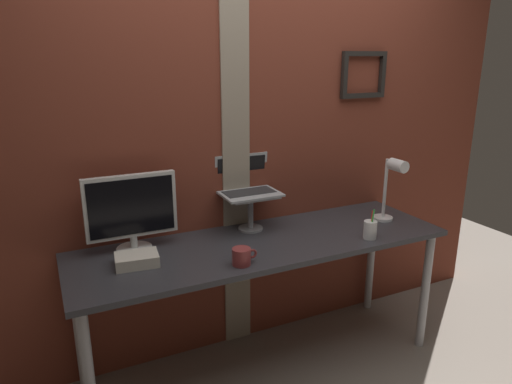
% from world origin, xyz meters
% --- Properties ---
extents(ground_plane, '(6.00, 6.00, 0.00)m').
position_xyz_m(ground_plane, '(0.00, 0.00, 0.00)').
color(ground_plane, gray).
extents(brick_wall_back, '(3.50, 0.16, 2.33)m').
position_xyz_m(brick_wall_back, '(-0.00, 0.38, 1.17)').
color(brick_wall_back, brown).
rests_on(brick_wall_back, ground_plane).
extents(desk, '(2.04, 0.62, 0.77)m').
position_xyz_m(desk, '(-0.14, 0.01, 0.70)').
color(desk, '#333338').
rests_on(desk, ground_plane).
extents(monitor, '(0.46, 0.18, 0.40)m').
position_xyz_m(monitor, '(-0.79, 0.20, 0.99)').
color(monitor, silver).
rests_on(monitor, desk).
extents(laptop_stand, '(0.28, 0.22, 0.21)m').
position_xyz_m(laptop_stand, '(-0.13, 0.20, 0.91)').
color(laptop_stand, gray).
rests_on(laptop_stand, desk).
extents(laptop, '(0.33, 0.26, 0.21)m').
position_xyz_m(laptop, '(-0.13, 0.26, 1.04)').
color(laptop, '#ADB2B7').
rests_on(laptop, laptop_stand).
extents(desk_lamp, '(0.12, 0.20, 0.39)m').
position_xyz_m(desk_lamp, '(0.67, -0.04, 1.02)').
color(desk_lamp, white).
rests_on(desk_lamp, desk).
extents(pen_cup, '(0.07, 0.07, 0.17)m').
position_xyz_m(pen_cup, '(0.40, -0.20, 0.83)').
color(pen_cup, white).
rests_on(pen_cup, desk).
extents(coffee_mug, '(0.13, 0.09, 0.08)m').
position_xyz_m(coffee_mug, '(-0.36, -0.20, 0.82)').
color(coffee_mug, maroon).
rests_on(coffee_mug, desk).
extents(paper_clutter_stack, '(0.21, 0.16, 0.06)m').
position_xyz_m(paper_clutter_stack, '(-0.81, 0.01, 0.80)').
color(paper_clutter_stack, silver).
rests_on(paper_clutter_stack, desk).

